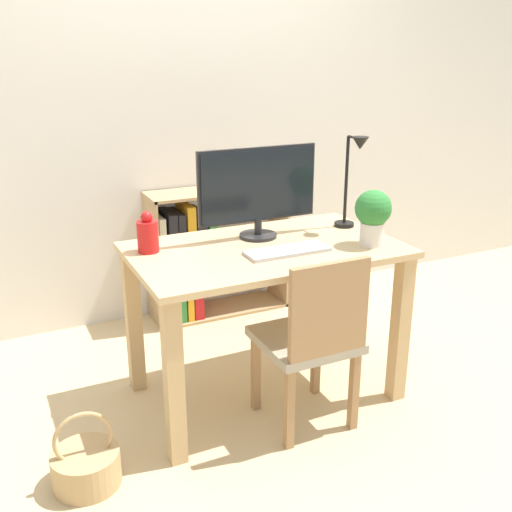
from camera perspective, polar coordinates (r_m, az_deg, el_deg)
ground_plane at (r=3.05m, az=0.83°, el=-12.79°), size 10.00×10.00×0.00m
wall_back at (r=3.68m, az=-7.41°, el=14.18°), size 8.00×0.05×2.60m
desk at (r=2.77m, az=0.89°, el=-2.00°), size 1.22×0.73×0.76m
monitor at (r=2.80m, az=0.19°, el=6.52°), size 0.59×0.18×0.43m
keyboard at (r=2.64m, az=2.98°, el=0.48°), size 0.38×0.14×0.02m
vase at (r=2.67m, az=-10.27°, el=2.01°), size 0.09×0.09×0.19m
desk_lamp at (r=2.96m, az=9.23°, el=7.82°), size 0.10×0.19×0.46m
potted_plant at (r=2.75m, az=11.06°, el=3.98°), size 0.17×0.17×0.26m
chair at (r=2.60m, az=5.39°, el=-7.67°), size 0.40×0.40×0.82m
bookshelf at (r=3.71m, az=-5.78°, el=-0.10°), size 0.87×0.28×0.80m
basket at (r=2.55m, az=-15.88°, el=-18.66°), size 0.26×0.26×0.32m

